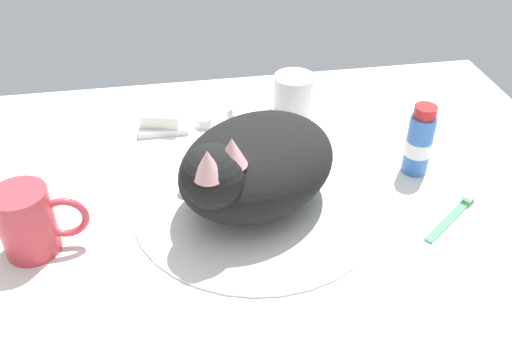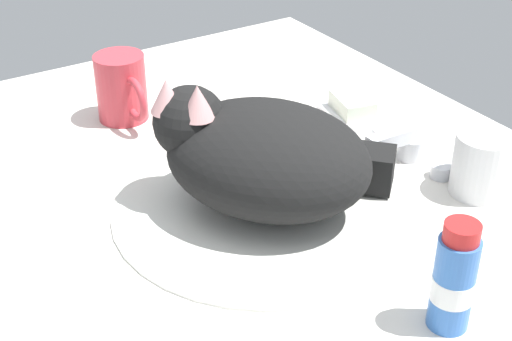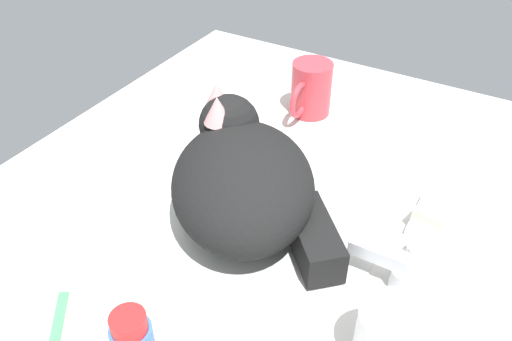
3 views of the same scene
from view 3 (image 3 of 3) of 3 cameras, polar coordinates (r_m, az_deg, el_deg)
name	(u,v)px [view 3 (image 3 of 3)]	position (r cm, az deg, el deg)	size (l,w,h in cm)	color
ground_plane	(244,230)	(75.74, -1.34, -6.51)	(110.00, 82.50, 3.00)	silver
sink_basin	(244,221)	(74.46, -1.36, -5.50)	(37.77, 37.77, 0.69)	silver
faucet	(396,272)	(67.79, 15.05, -10.63)	(14.57, 9.20, 5.03)	silver
cat	(244,178)	(70.57, -1.27, -0.83)	(31.37, 31.94, 15.67)	black
coffee_mug	(310,89)	(96.34, 5.96, 8.82)	(11.84, 7.36, 9.93)	#C63842
rinse_cup	(390,339)	(59.11, 14.42, -17.38)	(7.39, 7.39, 8.02)	white
soap_dish	(436,221)	(78.34, 19.09, -5.20)	(9.00, 6.40, 1.20)	white
soap_bar	(439,211)	(77.18, 19.36, -4.21)	(6.82, 4.80, 2.42)	silver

